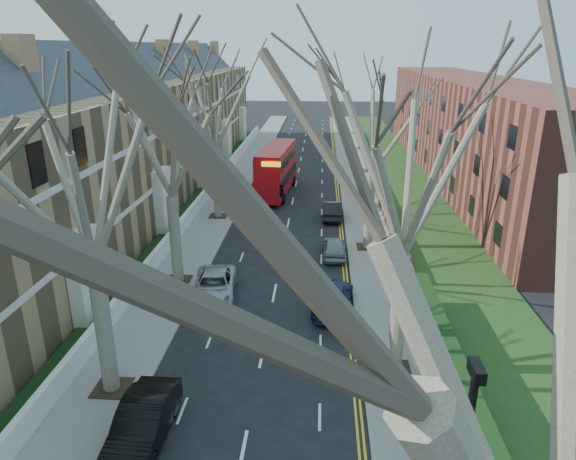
# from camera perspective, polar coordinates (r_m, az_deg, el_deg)

# --- Properties ---
(pavement_left) EXTENTS (3.00, 102.00, 0.12)m
(pavement_left) POSITION_cam_1_polar(r_m,az_deg,el_deg) (51.98, -5.75, 5.30)
(pavement_left) COLOR slate
(pavement_left) RESTS_ON ground
(pavement_right) EXTENTS (3.00, 102.00, 0.12)m
(pavement_right) POSITION_cam_1_polar(r_m,az_deg,el_deg) (51.42, 7.62, 5.06)
(pavement_right) COLOR slate
(pavement_right) RESTS_ON ground
(terrace_left) EXTENTS (9.70, 78.00, 13.60)m
(terrace_left) POSITION_cam_1_polar(r_m,az_deg,el_deg) (45.25, -17.38, 9.42)
(terrace_left) COLOR #997F4E
(terrace_left) RESTS_ON ground
(flats_right) EXTENTS (13.97, 54.00, 10.00)m
(flats_right) POSITION_cam_1_polar(r_m,az_deg,el_deg) (56.27, 19.52, 10.51)
(flats_right) COLOR brown
(flats_right) RESTS_ON ground
(front_wall_left) EXTENTS (0.30, 78.00, 1.00)m
(front_wall_left) POSITION_cam_1_polar(r_m,az_deg,el_deg) (44.59, -9.51, 3.41)
(front_wall_left) COLOR white
(front_wall_left) RESTS_ON ground
(grass_verge_right) EXTENTS (6.00, 102.00, 0.06)m
(grass_verge_right) POSITION_cam_1_polar(r_m,az_deg,el_deg) (51.90, 12.60, 4.99)
(grass_verge_right) COLOR #1E3B15
(grass_verge_right) RESTS_ON ground
(tree_left_mid) EXTENTS (10.50, 10.50, 14.71)m
(tree_left_mid) POSITION_cam_1_polar(r_m,az_deg,el_deg) (18.83, -22.15, 7.79)
(tree_left_mid) COLOR brown
(tree_left_mid) RESTS_ON ground
(tree_left_far) EXTENTS (10.15, 10.15, 14.22)m
(tree_left_far) POSITION_cam_1_polar(r_m,az_deg,el_deg) (28.10, -13.41, 11.58)
(tree_left_far) COLOR brown
(tree_left_far) RESTS_ON ground
(tree_left_dist) EXTENTS (10.50, 10.50, 14.71)m
(tree_left_dist) POSITION_cam_1_polar(r_m,az_deg,el_deg) (39.63, -8.40, 14.62)
(tree_left_dist) COLOR brown
(tree_left_dist) RESTS_ON ground
(tree_right_mid) EXTENTS (10.50, 10.50, 14.71)m
(tree_right_mid) POSITION_cam_1_polar(r_m,az_deg,el_deg) (19.23, 13.61, 8.91)
(tree_right_mid) COLOR brown
(tree_right_mid) RESTS_ON ground
(tree_right_far) EXTENTS (10.15, 10.15, 14.22)m
(tree_right_far) POSITION_cam_1_polar(r_m,az_deg,el_deg) (33.01, 9.64, 12.99)
(tree_right_far) COLOR brown
(tree_right_far) RESTS_ON ground
(double_decker_bus) EXTENTS (3.24, 10.20, 4.23)m
(double_decker_bus) POSITION_cam_1_polar(r_m,az_deg,el_deg) (47.54, -1.28, 6.52)
(double_decker_bus) COLOR #AC0C11
(double_decker_bus) RESTS_ON ground
(car_left_mid) EXTENTS (1.60, 4.56, 1.50)m
(car_left_mid) POSITION_cam_1_polar(r_m,az_deg,el_deg) (19.54, -15.86, -19.97)
(car_left_mid) COLOR black
(car_left_mid) RESTS_ON ground
(car_left_far) EXTENTS (2.70, 5.07, 1.35)m
(car_left_far) POSITION_cam_1_polar(r_m,az_deg,el_deg) (28.38, -8.19, -6.16)
(car_left_far) COLOR #A3A3A8
(car_left_far) RESTS_ON ground
(car_right_near) EXTENTS (2.43, 4.79, 1.33)m
(car_right_near) POSITION_cam_1_polar(r_m,az_deg,el_deg) (27.03, 5.03, -7.44)
(car_right_near) COLOR #161F4F
(car_right_near) RESTS_ON ground
(car_right_mid) EXTENTS (1.57, 3.76, 1.27)m
(car_right_mid) POSITION_cam_1_polar(r_m,az_deg,el_deg) (33.58, 5.15, -1.89)
(car_right_mid) COLOR gray
(car_right_mid) RESTS_ON ground
(car_right_far) EXTENTS (1.54, 4.25, 1.39)m
(car_right_far) POSITION_cam_1_polar(r_m,az_deg,el_deg) (41.01, 4.96, 2.27)
(car_right_far) COLOR black
(car_right_far) RESTS_ON ground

